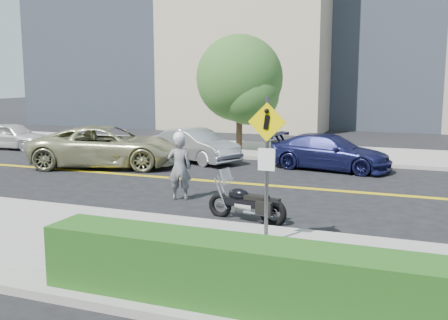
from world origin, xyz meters
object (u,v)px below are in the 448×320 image
motorcycle (247,196)px  parked_car_silver (196,145)px  motorcyclist (179,166)px  parked_car_white (13,136)px  pedestrian_sign (267,156)px  parked_car_blue (330,152)px  suv (107,146)px

motorcycle → parked_car_silver: (-4.97, 7.92, 0.06)m
motorcyclist → parked_car_white: size_ratio=0.52×
motorcyclist → parked_car_silver: 6.94m
pedestrian_sign → parked_car_blue: size_ratio=0.64×
motorcyclist → suv: size_ratio=0.34×
suv → parked_car_silver: (2.75, 2.42, -0.12)m
motorcyclist → parked_car_silver: motorcyclist is taller
pedestrian_sign → parked_car_white: 19.24m
motorcyclist → parked_car_silver: (-2.42, 6.50, -0.30)m
parked_car_white → motorcycle: bearing=-121.7°
suv → motorcyclist: bearing=-145.6°
motorcycle → suv: (-7.72, 5.50, 0.18)m
pedestrian_sign → suv: size_ratio=0.51×
motorcyclist → parked_car_silver: size_ratio=0.47×
parked_car_white → parked_car_silver: size_ratio=0.91×
motorcyclist → motorcycle: size_ratio=0.96×
motorcycle → parked_car_white: 17.22m
motorcycle → parked_car_silver: size_ratio=0.49×
suv → parked_car_silver: size_ratio=1.40×
motorcycle → parked_car_white: size_ratio=0.54×
motorcycle → parked_car_silver: bearing=131.2°
pedestrian_sign → parked_car_silver: size_ratio=0.71×
suv → pedestrian_sign: bearing=-147.8°
motorcyclist → parked_car_white: motorcyclist is taller
parked_car_blue → motorcycle: bearing=-175.8°
pedestrian_sign → suv: bearing=139.6°
pedestrian_sign → suv: (-8.82, 7.52, -1.14)m
parked_car_silver → motorcycle: bearing=-123.2°
pedestrian_sign → parked_car_white: size_ratio=0.78×
parked_car_blue → parked_car_silver: bearing=100.1°
pedestrian_sign → parked_car_white: bearing=147.6°
parked_car_white → motorcyclist: bearing=-121.6°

